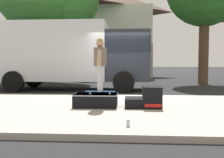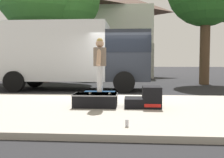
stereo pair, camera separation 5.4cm
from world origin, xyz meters
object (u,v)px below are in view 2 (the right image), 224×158
kicker_ramp (146,99)px  skater_kid (100,60)px  box_truck (75,53)px  skate_box (96,100)px  skateboard (100,92)px  soda_can (127,123)px

kicker_ramp → skater_kid: skater_kid is taller
skater_kid → box_truck: 5.51m
skate_box → skateboard: skateboard is taller
skate_box → box_truck: size_ratio=0.16×
skate_box → skateboard: bearing=-13.2°
kicker_ramp → skater_kid: bearing=-178.7°
skater_kid → box_truck: size_ratio=0.20×
kicker_ramp → skateboard: kicker_ramp is taller
skate_box → soda_can: skate_box is taller
skateboard → box_truck: (-1.81, 5.19, 1.19)m
skater_kid → skateboard: bearing=87.6°
skate_box → soda_can: (0.84, -2.00, -0.12)m
skateboard → skater_kid: size_ratio=0.58×
skateboard → kicker_ramp: bearing=1.3°
soda_can → box_truck: 7.75m
skateboard → soda_can: bearing=-69.9°
skateboard → skater_kid: (-0.00, -0.00, 0.81)m
skate_box → skater_kid: 1.03m
skate_box → soda_can: size_ratio=8.84×
skate_box → kicker_ramp: kicker_ramp is taller
skater_kid → kicker_ramp: bearing=1.3°
skateboard → box_truck: bearing=109.2°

